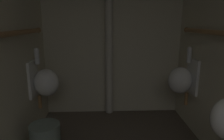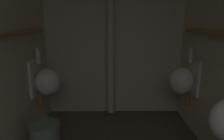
# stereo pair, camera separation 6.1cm
# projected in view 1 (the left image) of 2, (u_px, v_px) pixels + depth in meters

# --- Properties ---
(wall_back) EXTENTS (2.12, 0.06, 2.48)m
(wall_back) POSITION_uv_depth(u_px,v_px,m) (113.00, 31.00, 3.00)
(wall_back) COLOR beige
(wall_back) RESTS_ON ground
(urinal_left_mid) EXTENTS (0.32, 0.30, 0.76)m
(urinal_left_mid) POSITION_uv_depth(u_px,v_px,m) (45.00, 82.00, 2.50)
(urinal_left_mid) COLOR white
(urinal_right_far) EXTENTS (0.32, 0.30, 0.76)m
(urinal_right_far) POSITION_uv_depth(u_px,v_px,m) (182.00, 79.00, 2.59)
(urinal_right_far) COLOR white
(standpipe_back_wall) EXTENTS (0.11, 0.11, 2.43)m
(standpipe_back_wall) POSITION_uv_depth(u_px,v_px,m) (109.00, 32.00, 2.89)
(standpipe_back_wall) COLOR beige
(standpipe_back_wall) RESTS_ON ground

